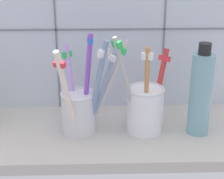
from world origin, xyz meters
TOP-DOWN VIEW (x-y plane):
  - counter_slab at (0.00, 0.00)cm, footprint 64.00×22.00cm
  - tile_wall_back at (0.00, 12.00)cm, footprint 64.00×2.20cm
  - toothbrush_cup_left at (-5.60, -0.28)cm, footprint 12.42×10.88cm
  - toothbrush_cup_right at (6.03, -0.14)cm, footprint 11.20×9.32cm
  - soap_bottle at (15.61, -1.11)cm, footprint 3.91×3.91cm

SIDE VIEW (x-z plane):
  - counter_slab at x=0.00cm, z-range 0.00..2.00cm
  - toothbrush_cup_right at x=6.03cm, z-range -2.51..16.14cm
  - toothbrush_cup_left at x=-5.60cm, z-range -1.87..16.43cm
  - soap_bottle at x=15.61cm, z-range 1.33..18.17cm
  - tile_wall_back at x=0.00cm, z-range 0.00..45.00cm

